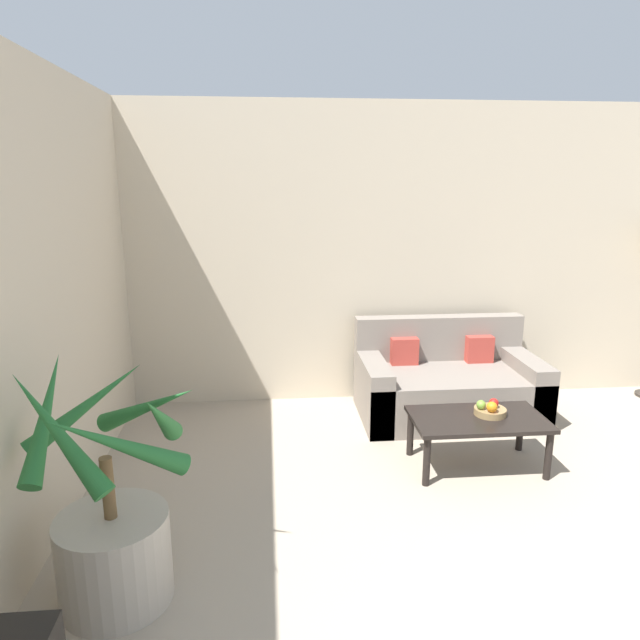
# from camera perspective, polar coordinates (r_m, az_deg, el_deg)

# --- Properties ---
(wall_back) EXTENTS (8.78, 0.06, 2.70)m
(wall_back) POSITION_cam_1_polar(r_m,az_deg,el_deg) (5.67, 19.27, 6.23)
(wall_back) COLOR beige
(wall_back) RESTS_ON ground_plane
(potted_palm) EXTENTS (0.89, 0.90, 1.26)m
(potted_palm) POSITION_cam_1_polar(r_m,az_deg,el_deg) (3.10, -20.03, -18.94)
(potted_palm) COLOR #ADA393
(potted_palm) RESTS_ON ground_plane
(sofa_loveseat) EXTENTS (1.54, 0.87, 0.82)m
(sofa_loveseat) POSITION_cam_1_polar(r_m,az_deg,el_deg) (5.16, 12.57, -6.36)
(sofa_loveseat) COLOR gray
(sofa_loveseat) RESTS_ON ground_plane
(coffee_table) EXTENTS (0.95, 0.54, 0.38)m
(coffee_table) POSITION_cam_1_polar(r_m,az_deg,el_deg) (4.29, 15.51, -9.97)
(coffee_table) COLOR black
(coffee_table) RESTS_ON ground_plane
(fruit_bowl) EXTENTS (0.23, 0.23, 0.05)m
(fruit_bowl) POSITION_cam_1_polar(r_m,az_deg,el_deg) (4.33, 16.64, -8.76)
(fruit_bowl) COLOR #997A4C
(fruit_bowl) RESTS_ON coffee_table
(apple_red) EXTENTS (0.07, 0.07, 0.07)m
(apple_red) POSITION_cam_1_polar(r_m,az_deg,el_deg) (4.33, 16.98, -7.94)
(apple_red) COLOR red
(apple_red) RESTS_ON fruit_bowl
(apple_green) EXTENTS (0.07, 0.07, 0.07)m
(apple_green) POSITION_cam_1_polar(r_m,az_deg,el_deg) (4.27, 15.81, -8.15)
(apple_green) COLOR olive
(apple_green) RESTS_ON fruit_bowl
(orange_fruit) EXTENTS (0.08, 0.08, 0.08)m
(orange_fruit) POSITION_cam_1_polar(r_m,az_deg,el_deg) (4.24, 16.82, -8.33)
(orange_fruit) COLOR orange
(orange_fruit) RESTS_ON fruit_bowl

